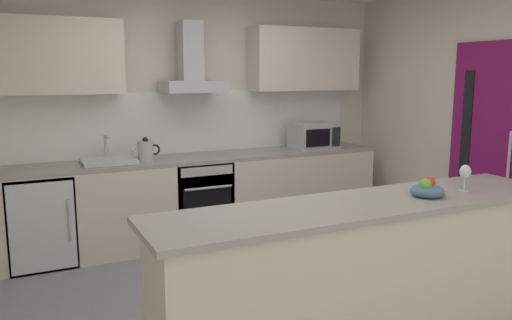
{
  "coord_description": "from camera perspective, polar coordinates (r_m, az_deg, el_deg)",
  "views": [
    {
      "loc": [
        -1.71,
        -3.29,
        1.76
      ],
      "look_at": [
        0.07,
        0.43,
        1.05
      ],
      "focal_mm": 35.66,
      "sensor_mm": 36.0,
      "label": 1
    }
  ],
  "objects": [
    {
      "name": "range_hood",
      "position": [
        5.35,
        -7.23,
        9.98
      ],
      "size": [
        0.62,
        0.45,
        0.72
      ],
      "color": "#B7BABC"
    },
    {
      "name": "wall_back",
      "position": [
        5.63,
        -7.89,
        4.99
      ],
      "size": [
        5.65,
        0.12,
        2.6
      ],
      "primitive_type": "cube",
      "color": "silver",
      "rests_on": "ground"
    },
    {
      "name": "microwave",
      "position": [
        5.85,
        6.5,
        2.73
      ],
      "size": [
        0.5,
        0.38,
        0.3
      ],
      "color": "#B7BABC",
      "rests_on": "counter_back"
    },
    {
      "name": "backsplash_tile",
      "position": [
        5.57,
        -7.65,
        4.22
      ],
      "size": [
        3.96,
        0.02,
        0.66
      ],
      "primitive_type": "cube",
      "color": "white"
    },
    {
      "name": "upper_cabinets",
      "position": [
        5.4,
        -7.28,
        11.28
      ],
      "size": [
        4.04,
        0.32,
        0.7
      ],
      "color": "beige"
    },
    {
      "name": "counter_back",
      "position": [
        5.42,
        -6.45,
        -4.3
      ],
      "size": [
        4.1,
        0.6,
        0.9
      ],
      "color": "beige",
      "rests_on": "ground"
    },
    {
      "name": "fruit_bowl",
      "position": [
        3.47,
        18.68,
        -3.12
      ],
      "size": [
        0.22,
        0.22,
        0.13
      ],
      "color": "slate",
      "rests_on": "counter_island"
    },
    {
      "name": "counter_island",
      "position": [
        3.39,
        12.1,
        -12.44
      ],
      "size": [
        2.83,
        0.64,
        0.97
      ],
      "color": "beige",
      "rests_on": "ground"
    },
    {
      "name": "wine_glass",
      "position": [
        3.72,
        22.42,
        -1.32
      ],
      "size": [
        0.08,
        0.08,
        0.18
      ],
      "color": "silver",
      "rests_on": "counter_island"
    },
    {
      "name": "wall_right",
      "position": [
        5.27,
        25.56,
        3.81
      ],
      "size": [
        0.12,
        5.0,
        2.6
      ],
      "primitive_type": "cube",
      "color": "silver",
      "rests_on": "ground"
    },
    {
      "name": "oven",
      "position": [
        5.38,
        -6.49,
        -4.27
      ],
      "size": [
        0.6,
        0.62,
        0.8
      ],
      "color": "slate",
      "rests_on": "ground"
    },
    {
      "name": "ground",
      "position": [
        4.11,
        1.72,
        -15.75
      ],
      "size": [
        5.65,
        5.0,
        0.02
      ],
      "primitive_type": "cube",
      "color": "gray"
    },
    {
      "name": "kettle",
      "position": [
        5.1,
        -12.26,
        1.03
      ],
      "size": [
        0.29,
        0.15,
        0.24
      ],
      "color": "#B7BABC",
      "rests_on": "counter_back"
    },
    {
      "name": "refrigerator",
      "position": [
        5.12,
        -22.99,
        -6.14
      ],
      "size": [
        0.58,
        0.6,
        0.85
      ],
      "color": "white",
      "rests_on": "ground"
    },
    {
      "name": "sink",
      "position": [
        5.09,
        -16.2,
        -0.03
      ],
      "size": [
        0.5,
        0.4,
        0.26
      ],
      "color": "silver",
      "rests_on": "counter_back"
    },
    {
      "name": "side_door",
      "position": [
        5.28,
        24.45,
        0.9
      ],
      "size": [
        0.08,
        0.85,
        2.05
      ],
      "color": "#7A1456",
      "rests_on": "ground"
    }
  ]
}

